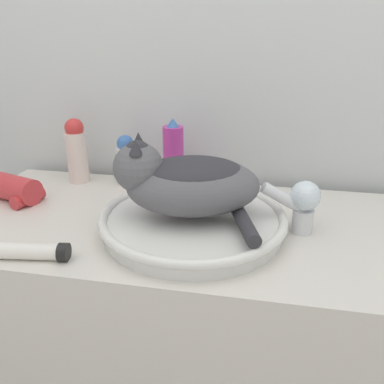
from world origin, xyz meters
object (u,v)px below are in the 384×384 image
object	(u,v)px
cat	(186,181)
deodorant_stick	(126,161)
hair_dryer	(13,189)
faucet	(302,202)
spray_bottle_trigger	(173,157)
lotion_bottle_white	(77,151)
cream_tube	(33,251)

from	to	relation	value
cat	deodorant_stick	bearing A→B (deg)	-60.23
hair_dryer	faucet	bearing A→B (deg)	-165.73
hair_dryer	spray_bottle_trigger	bearing A→B (deg)	-140.04
lotion_bottle_white	hair_dryer	bearing A→B (deg)	-122.77
deodorant_stick	cream_tube	world-z (taller)	deodorant_stick
spray_bottle_trigger	hair_dryer	size ratio (longest dim) A/B	1.12
faucet	spray_bottle_trigger	bearing A→B (deg)	-40.96
cat	spray_bottle_trigger	bearing A→B (deg)	-83.18
spray_bottle_trigger	cat	bearing A→B (deg)	-70.82
deodorant_stick	spray_bottle_trigger	distance (m)	0.13
cream_tube	hair_dryer	xyz separation A→B (m)	(-0.20, 0.24, 0.02)
faucet	cream_tube	bearing A→B (deg)	12.71
cream_tube	deodorant_stick	bearing A→B (deg)	83.34
deodorant_stick	cream_tube	distance (m)	0.41
lotion_bottle_white	cream_tube	size ratio (longest dim) A/B	1.24
lotion_bottle_white	spray_bottle_trigger	size ratio (longest dim) A/B	0.94
faucet	spray_bottle_trigger	world-z (taller)	spray_bottle_trigger
cream_tube	lotion_bottle_white	bearing A→B (deg)	103.41
cat	deodorant_stick	size ratio (longest dim) A/B	2.23
cat	hair_dryer	xyz separation A→B (m)	(-0.46, 0.08, -0.08)
faucet	lotion_bottle_white	distance (m)	0.63
cream_tube	hair_dryer	world-z (taller)	hair_dryer
lotion_bottle_white	spray_bottle_trigger	distance (m)	0.27
spray_bottle_trigger	cream_tube	bearing A→B (deg)	-114.00
lotion_bottle_white	deodorant_stick	xyz separation A→B (m)	(0.14, 0.00, -0.02)
faucet	lotion_bottle_white	world-z (taller)	lotion_bottle_white
lotion_bottle_white	deodorant_stick	size ratio (longest dim) A/B	1.28
faucet	hair_dryer	bearing A→B (deg)	-12.83
cat	cream_tube	world-z (taller)	cat
lotion_bottle_white	deodorant_stick	bearing A→B (deg)	0.00
faucet	lotion_bottle_white	xyz separation A→B (m)	(-0.59, 0.19, 0.02)
cat	deodorant_stick	world-z (taller)	cat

